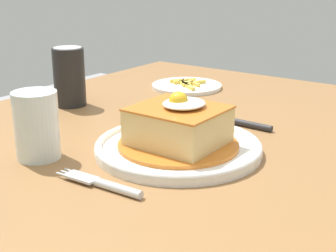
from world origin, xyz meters
The scene contains 8 objects.
dining_table centered at (0.00, 0.00, 0.65)m, with size 1.15×0.80×0.77m.
main_plate centered at (-0.03, -0.10, 0.78)m, with size 0.27×0.27×0.02m.
sandwich_meal centered at (-0.03, -0.10, 0.82)m, with size 0.19×0.19×0.09m.
fork centered at (-0.20, -0.09, 0.78)m, with size 0.02×0.14×0.01m.
knife centered at (0.14, -0.11, 0.78)m, with size 0.02×0.17×0.01m.
soda_can centered at (0.06, 0.25, 0.84)m, with size 0.07×0.07×0.12m.
drinking_glass centered at (-0.18, 0.07, 0.82)m, with size 0.07×0.07×0.10m.
side_plate_fries centered at (0.33, 0.13, 0.78)m, with size 0.17×0.17×0.02m.
Camera 1 is at (-0.63, -0.50, 1.06)m, focal length 51.69 mm.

